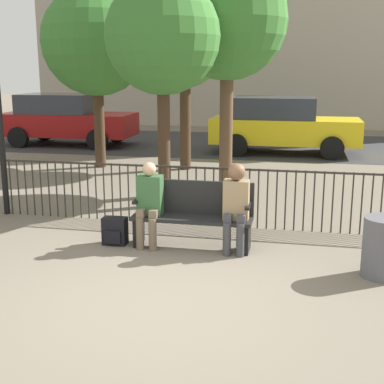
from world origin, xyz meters
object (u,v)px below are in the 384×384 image
seated_person_0 (149,200)px  tree_3 (163,38)px  tree_1 (96,42)px  tree_2 (185,50)px  parked_car_1 (66,119)px  parked_car_0 (282,124)px  tree_0 (228,21)px  backpack (115,231)px  trash_bin (384,247)px  park_bench (193,212)px  seated_person_1 (236,202)px

seated_person_0 → tree_3: 3.22m
seated_person_0 → tree_1: size_ratio=0.27×
tree_2 → parked_car_1: size_ratio=0.90×
tree_2 → tree_3: size_ratio=0.95×
seated_person_0 → parked_car_0: bearing=80.5°
tree_0 → parked_car_0: size_ratio=1.07×
seated_person_0 → tree_3: tree_3 is taller
backpack → parked_car_0: parked_car_0 is taller
backpack → tree_3: 3.57m
tree_2 → tree_3: tree_3 is taller
tree_1 → parked_car_1: bearing=125.9°
tree_1 → trash_bin: (5.96, -6.15, -2.68)m
tree_0 → tree_1: bearing=149.8°
park_bench → trash_bin: size_ratio=2.27×
seated_person_0 → backpack: size_ratio=3.03×
parked_car_0 → seated_person_1: bearing=-91.7°
tree_3 → trash_bin: tree_3 is taller
seated_person_1 → parked_car_1: size_ratio=0.29×
park_bench → tree_0: (-0.04, 3.49, 2.81)m
backpack → tree_0: bearing=73.8°
tree_0 → tree_2: bearing=121.1°
backpack → tree_0: 4.91m
park_bench → tree_3: 3.38m
tree_3 → parked_car_0: tree_3 is taller
parked_car_0 → trash_bin: 9.38m
tree_1 → tree_3: tree_1 is taller
seated_person_0 → tree_1: bearing=117.3°
parked_car_1 → seated_person_1: bearing=-54.0°
tree_1 → park_bench: bearing=-57.5°
trash_bin → tree_0: bearing=121.1°
trash_bin → parked_car_0: bearing=99.8°
parked_car_1 → park_bench: bearing=-56.2°
seated_person_0 → tree_2: size_ratio=0.32×
tree_3 → seated_person_1: bearing=-54.9°
tree_2 → tree_3: 3.56m
tree_2 → trash_bin: bearing=-58.9°
seated_person_0 → tree_2: 6.22m
park_bench → backpack: bearing=-171.7°
parked_car_1 → trash_bin: (8.44, -9.58, -0.48)m
backpack → tree_1: bearing=112.9°
backpack → parked_car_0: 8.99m
tree_1 → trash_bin: tree_1 is taller
seated_person_0 → tree_1: tree_1 is taller
tree_1 → parked_car_1: size_ratio=1.04×
seated_person_1 → backpack: bearing=-178.9°
park_bench → seated_person_1: seated_person_1 is taller
trash_bin → seated_person_0: bearing=170.3°
backpack → trash_bin: trash_bin is taller
tree_3 → parked_car_0: (1.82, 6.48, -2.11)m
park_bench → trash_bin: 2.54m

